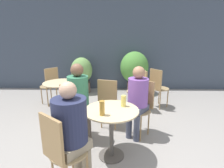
% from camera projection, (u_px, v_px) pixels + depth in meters
% --- Properties ---
extents(ground_plane, '(20.00, 20.00, 0.00)m').
position_uv_depth(ground_plane, '(101.00, 166.00, 2.34)').
color(ground_plane, gray).
extents(storefront_wall, '(10.00, 0.06, 3.00)m').
position_uv_depth(storefront_wall, '(110.00, 43.00, 5.49)').
color(storefront_wall, '#3D4756').
rests_on(storefront_wall, ground_plane).
extents(cafe_table_near, '(0.75, 0.75, 0.73)m').
position_uv_depth(cafe_table_near, '(111.00, 120.00, 2.40)').
color(cafe_table_near, '#514C47').
rests_on(cafe_table_near, ground_plane).
extents(cafe_table_far, '(0.75, 0.75, 0.73)m').
position_uv_depth(cafe_table_far, '(61.00, 89.00, 3.81)').
color(cafe_table_far, '#514C47').
rests_on(cafe_table_far, ground_plane).
extents(bistro_chair_0, '(0.47, 0.47, 0.95)m').
position_uv_depth(bistro_chair_0, '(142.00, 103.00, 3.01)').
color(bistro_chair_0, '#997F56').
rests_on(bistro_chair_0, ground_plane).
extents(bistro_chair_1, '(0.47, 0.47, 0.95)m').
position_uv_depth(bistro_chair_1, '(74.00, 105.00, 2.90)').
color(bistro_chair_1, '#997F56').
rests_on(bistro_chair_1, ground_plane).
extents(bistro_chair_2, '(0.47, 0.47, 0.95)m').
position_uv_depth(bistro_chair_2, '(61.00, 148.00, 1.79)').
color(bistro_chair_2, '#997F56').
rests_on(bistro_chair_2, ground_plane).
extents(bistro_chair_3, '(0.47, 0.47, 0.95)m').
position_uv_depth(bistro_chair_3, '(158.00, 85.00, 4.14)').
color(bistro_chair_3, '#997F56').
rests_on(bistro_chair_3, ground_plane).
extents(bistro_chair_4, '(0.43, 0.45, 0.95)m').
position_uv_depth(bistro_chair_4, '(109.00, 99.00, 3.18)').
color(bistro_chair_4, '#997F56').
rests_on(bistro_chair_4, ground_plane).
extents(bistro_chair_5, '(0.43, 0.41, 0.95)m').
position_uv_depth(bistro_chair_5, '(140.00, 87.00, 3.98)').
color(bistro_chair_5, '#997F56').
rests_on(bistro_chair_5, ground_plane).
extents(bistro_chair_6, '(0.47, 0.47, 0.95)m').
position_uv_depth(bistro_chair_6, '(50.00, 83.00, 4.32)').
color(bistro_chair_6, '#997F56').
rests_on(bistro_chair_6, ground_plane).
extents(seated_person_0, '(0.41, 0.42, 1.23)m').
position_uv_depth(seated_person_0, '(137.00, 96.00, 2.85)').
color(seated_person_0, '#42475B').
rests_on(seated_person_0, ground_plane).
extents(seated_person_1, '(0.41, 0.41, 1.29)m').
position_uv_depth(seated_person_1, '(79.00, 96.00, 2.76)').
color(seated_person_1, brown).
rests_on(seated_person_1, ground_plane).
extents(seated_person_2, '(0.45, 0.46, 1.25)m').
position_uv_depth(seated_person_2, '(72.00, 127.00, 1.86)').
color(seated_person_2, gray).
rests_on(seated_person_2, ground_plane).
extents(beer_glass_0, '(0.07, 0.07, 0.19)m').
position_uv_depth(beer_glass_0, '(102.00, 108.00, 2.17)').
color(beer_glass_0, '#B28433').
rests_on(beer_glass_0, cafe_table_near).
extents(beer_glass_1, '(0.07, 0.07, 0.16)m').
position_uv_depth(beer_glass_1, '(124.00, 101.00, 2.45)').
color(beer_glass_1, '#DBC65B').
rests_on(beer_glass_1, cafe_table_near).
extents(potted_plant_0, '(0.64, 0.64, 1.08)m').
position_uv_depth(potted_plant_0, '(82.00, 74.00, 5.32)').
color(potted_plant_0, brown).
rests_on(potted_plant_0, ground_plane).
extents(potted_plant_1, '(0.84, 0.84, 1.26)m').
position_uv_depth(potted_plant_1, '(134.00, 69.00, 5.24)').
color(potted_plant_1, brown).
rests_on(potted_plant_1, ground_plane).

